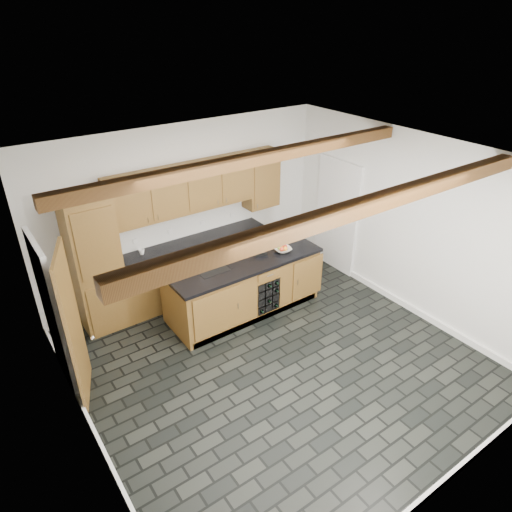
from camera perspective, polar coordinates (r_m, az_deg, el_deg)
The scene contains 10 objects.
ground at distance 6.51m, azimuth 2.64°, elevation -12.83°, with size 5.00×5.00×0.00m, color black.
room_shell at distance 5.94m, azimuth -0.79°, elevation 0.75°, with size 5.01×5.00×5.00m.
back_cabinetry at distance 7.40m, azimuth -10.14°, elevation 1.47°, with size 3.65×0.62×2.20m.
island at distance 7.21m, azimuth -1.56°, elevation -3.56°, with size 2.48×0.96×0.93m.
faucet at distance 6.74m, azimuth -5.79°, elevation -1.23°, with size 0.45×0.40×0.34m.
kitchen_scale at distance 7.06m, azimuth 0.59°, elevation 0.34°, with size 0.22×0.17×0.06m.
fruit_bowl at distance 7.17m, azimuth 3.35°, elevation 0.80°, with size 0.26×0.26×0.06m, color beige.
fruit_cluster at distance 7.15m, azimuth 3.35°, elevation 1.05°, with size 0.16×0.17×0.07m.
paper_towel at distance 7.65m, azimuth 3.87°, elevation 3.37°, with size 0.12×0.12×0.23m, color white.
mug at distance 7.29m, azimuth -14.10°, elevation 0.51°, with size 0.09×0.09×0.09m, color white.
Camera 1 is at (-3.04, -3.81, 4.31)m, focal length 32.00 mm.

